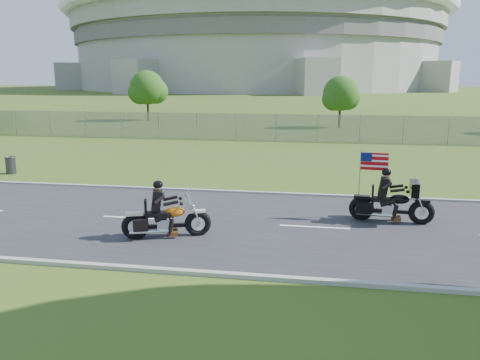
# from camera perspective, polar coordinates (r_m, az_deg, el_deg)

# --- Properties ---
(ground) EXTENTS (420.00, 420.00, 0.00)m
(ground) POSITION_cam_1_polar(r_m,az_deg,el_deg) (15.56, -5.90, -5.11)
(ground) COLOR #324716
(ground) RESTS_ON ground
(road) EXTENTS (120.00, 8.00, 0.04)m
(road) POSITION_cam_1_polar(r_m,az_deg,el_deg) (15.55, -5.90, -5.04)
(road) COLOR #28282B
(road) RESTS_ON ground
(curb_north) EXTENTS (120.00, 0.18, 0.12)m
(curb_north) POSITION_cam_1_polar(r_m,az_deg,el_deg) (19.33, -2.77, -1.38)
(curb_north) COLOR #9E9B93
(curb_north) RESTS_ON ground
(curb_south) EXTENTS (120.00, 0.18, 0.12)m
(curb_south) POSITION_cam_1_polar(r_m,az_deg,el_deg) (11.93, -11.07, -10.67)
(curb_south) COLOR #9E9B93
(curb_south) RESTS_ON ground
(fence) EXTENTS (60.00, 0.03, 2.00)m
(fence) POSITION_cam_1_polar(r_m,az_deg,el_deg) (35.63, -5.31, 6.55)
(fence) COLOR gray
(fence) RESTS_ON ground
(stadium) EXTENTS (140.40, 140.40, 29.20)m
(stadium) POSITION_cam_1_polar(r_m,az_deg,el_deg) (186.16, 2.01, 15.92)
(stadium) COLOR #A3A099
(stadium) RESTS_ON ground
(tree_fence_near) EXTENTS (3.52, 3.28, 4.75)m
(tree_fence_near) POSITION_cam_1_polar(r_m,az_deg,el_deg) (44.41, 12.21, 10.06)
(tree_fence_near) COLOR #382316
(tree_fence_near) RESTS_ON ground
(tree_fence_mid) EXTENTS (3.96, 3.69, 5.30)m
(tree_fence_mid) POSITION_cam_1_polar(r_m,az_deg,el_deg) (51.56, -11.19, 10.78)
(tree_fence_mid) COLOR #382316
(tree_fence_mid) RESTS_ON ground
(motorcycle_lead) EXTENTS (2.56, 1.20, 1.78)m
(motorcycle_lead) POSITION_cam_1_polar(r_m,az_deg,el_deg) (13.99, -9.11, -4.84)
(motorcycle_lead) COLOR black
(motorcycle_lead) RESTS_ON ground
(motorcycle_follow) EXTENTS (2.70, 0.92, 2.25)m
(motorcycle_follow) POSITION_cam_1_polar(r_m,az_deg,el_deg) (16.02, 17.94, -2.85)
(motorcycle_follow) COLOR black
(motorcycle_follow) RESTS_ON ground
(trash_can) EXTENTS (0.49, 0.49, 0.81)m
(trash_can) POSITION_cam_1_polar(r_m,az_deg,el_deg) (25.59, -26.17, 1.60)
(trash_can) COLOR #333337
(trash_can) RESTS_ON ground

